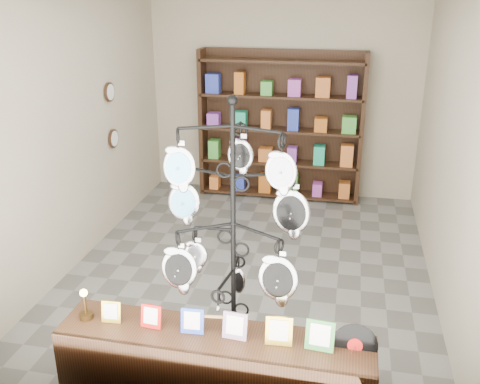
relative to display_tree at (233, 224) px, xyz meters
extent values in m
plane|color=slate|center=(-0.19, 1.80, -1.35)|extent=(5.00, 5.00, 0.00)
plane|color=#B7A994|center=(-0.19, 4.30, 0.15)|extent=(4.00, 0.00, 4.00)
plane|color=#B7A994|center=(-0.19, -0.70, 0.15)|extent=(4.00, 0.00, 4.00)
plane|color=#B7A994|center=(-2.19, 1.80, 0.15)|extent=(0.00, 5.00, 5.00)
plane|color=#B7A994|center=(1.81, 1.80, 0.15)|extent=(0.00, 5.00, 5.00)
cylinder|color=black|center=(0.00, 0.00, -1.33)|extent=(0.49, 0.49, 0.03)
cylinder|color=black|center=(0.00, 0.00, -0.21)|extent=(0.04, 0.04, 2.27)
sphere|color=black|center=(0.00, 0.00, 0.95)|extent=(0.08, 0.08, 0.08)
ellipsoid|color=silver|center=(-0.01, 0.24, -0.63)|extent=(0.12, 0.04, 0.24)
cube|color=#A58144|center=(-0.05, -0.32, -0.62)|extent=(0.43, 0.07, 0.04)
cube|color=black|center=(-0.07, -0.36, -1.05)|extent=(2.40, 0.51, 0.59)
cube|color=yellow|center=(-0.89, -0.36, -0.67)|extent=(0.15, 0.06, 0.17)
cube|color=#B9120E|center=(-0.56, -0.36, -0.66)|extent=(0.16, 0.06, 0.19)
cube|color=#263FA5|center=(-0.24, -0.36, -0.66)|extent=(0.18, 0.06, 0.20)
cube|color=#E54C33|center=(0.09, -0.36, -0.65)|extent=(0.19, 0.06, 0.21)
cube|color=yellow|center=(0.42, -0.37, -0.65)|extent=(0.20, 0.06, 0.22)
cube|color=#337233|center=(0.71, -0.37, -0.64)|extent=(0.21, 0.07, 0.23)
cylinder|color=black|center=(0.97, -0.32, -0.73)|extent=(0.33, 0.08, 0.32)
cylinder|color=#B9120E|center=(0.97, -0.32, -0.73)|extent=(0.11, 0.03, 0.11)
cylinder|color=#3F2C12|center=(-1.11, -0.36, -0.73)|extent=(0.11, 0.11, 0.04)
cylinder|color=#3F2C12|center=(-1.11, -0.36, -0.64)|extent=(0.02, 0.02, 0.15)
sphere|color=#FFBF59|center=(-1.11, -0.36, -0.53)|extent=(0.06, 0.06, 0.06)
cube|color=black|center=(-0.19, 4.24, -0.25)|extent=(2.40, 0.04, 2.20)
cube|color=black|center=(-1.37, 4.08, -0.25)|extent=(0.06, 0.36, 2.20)
cube|color=black|center=(0.99, 4.08, -0.25)|extent=(0.06, 0.36, 2.20)
cube|color=black|center=(-0.19, 4.08, -1.30)|extent=(2.36, 0.36, 0.04)
cube|color=black|center=(-0.19, 4.08, -0.80)|extent=(2.36, 0.36, 0.03)
cube|color=black|center=(-0.19, 4.08, -0.30)|extent=(2.36, 0.36, 0.04)
cube|color=black|center=(-0.19, 4.08, 0.20)|extent=(2.36, 0.36, 0.04)
cube|color=black|center=(-0.19, 4.08, 0.70)|extent=(2.36, 0.36, 0.04)
cylinder|color=black|center=(-2.16, 2.60, 0.45)|extent=(0.03, 0.24, 0.24)
cylinder|color=black|center=(-2.16, 2.60, -0.15)|extent=(0.03, 0.24, 0.24)
camera|label=1|loc=(0.81, -3.61, 1.68)|focal=40.00mm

